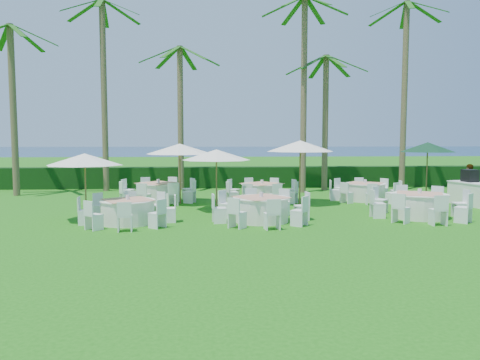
% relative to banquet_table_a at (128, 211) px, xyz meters
% --- Properties ---
extents(ground, '(120.00, 120.00, 0.00)m').
position_rel_banquet_table_a_xyz_m(ground, '(4.06, -0.53, -0.42)').
color(ground, '#1A6010').
rests_on(ground, ground).
extents(hedge, '(34.00, 1.00, 1.20)m').
position_rel_banquet_table_a_xyz_m(hedge, '(4.06, 11.47, 0.18)').
color(hedge, black).
rests_on(hedge, ground).
extents(ocean, '(260.00, 260.00, 0.00)m').
position_rel_banquet_table_a_xyz_m(ocean, '(4.06, 101.47, -0.42)').
color(ocean, '#062143').
rests_on(ocean, ground).
extents(banquet_table_a, '(3.20, 3.20, 0.96)m').
position_rel_banquet_table_a_xyz_m(banquet_table_a, '(0.00, 0.00, 0.00)').
color(banquet_table_a, white).
rests_on(banquet_table_a, ground).
extents(banquet_table_b, '(3.38, 3.38, 1.01)m').
position_rel_banquet_table_a_xyz_m(banquet_table_b, '(4.48, 0.08, 0.02)').
color(banquet_table_b, white).
rests_on(banquet_table_b, ground).
extents(banquet_table_c, '(3.48, 3.48, 1.04)m').
position_rel_banquet_table_a_xyz_m(banquet_table_c, '(10.23, 0.49, 0.04)').
color(banquet_table_c, white).
rests_on(banquet_table_c, ground).
extents(banquet_table_d, '(3.39, 3.39, 1.03)m').
position_rel_banquet_table_a_xyz_m(banquet_table_d, '(0.44, 5.35, 0.03)').
color(banquet_table_d, white).
rests_on(banquet_table_d, ground).
extents(banquet_table_e, '(3.26, 3.26, 0.99)m').
position_rel_banquet_table_a_xyz_m(banquet_table_e, '(5.08, 5.15, 0.01)').
color(banquet_table_e, white).
rests_on(banquet_table_e, ground).
extents(banquet_table_f, '(3.22, 3.22, 0.97)m').
position_rel_banquet_table_a_xyz_m(banquet_table_f, '(9.84, 5.20, 0.00)').
color(banquet_table_f, white).
rests_on(banquet_table_f, ground).
extents(umbrella_a, '(2.57, 2.57, 2.33)m').
position_rel_banquet_table_a_xyz_m(umbrella_a, '(-1.52, 0.58, 1.70)').
color(umbrella_a, brown).
rests_on(umbrella_a, ground).
extents(umbrella_b, '(2.66, 2.66, 2.41)m').
position_rel_banquet_table_a_xyz_m(umbrella_b, '(3.00, 2.57, 1.78)').
color(umbrella_b, brown).
rests_on(umbrella_b, ground).
extents(umbrella_c, '(2.90, 2.90, 2.62)m').
position_rel_banquet_table_a_xyz_m(umbrella_c, '(1.45, 4.72, 1.97)').
color(umbrella_c, brown).
rests_on(umbrella_c, ground).
extents(umbrella_d, '(2.89, 2.89, 2.75)m').
position_rel_banquet_table_a_xyz_m(umbrella_d, '(6.63, 4.24, 2.09)').
color(umbrella_d, brown).
rests_on(umbrella_d, ground).
extents(umbrella_green, '(2.60, 2.60, 2.67)m').
position_rel_banquet_table_a_xyz_m(umbrella_green, '(13.02, 5.80, 2.01)').
color(umbrella_green, brown).
rests_on(umbrella_green, ground).
extents(staff_person, '(0.73, 0.62, 1.69)m').
position_rel_banquet_table_a_xyz_m(staff_person, '(14.41, 4.65, 0.42)').
color(staff_person, gray).
rests_on(staff_person, ground).
extents(palm_a, '(4.13, 4.40, 10.18)m').
position_rel_banquet_table_a_xyz_m(palm_a, '(-2.88, 10.09, 5.14)').
color(palm_a, brown).
rests_on(palm_a, ground).
extents(palm_b, '(4.38, 4.23, 7.85)m').
position_rel_banquet_table_a_xyz_m(palm_b, '(1.16, 10.31, 3.95)').
color(palm_b, brown).
rests_on(palm_b, ground).
extents(palm_c, '(4.39, 4.20, 10.11)m').
position_rel_banquet_table_a_xyz_m(palm_c, '(7.65, 8.66, 5.10)').
color(palm_c, brown).
rests_on(palm_c, ground).
extents(palm_d, '(4.24, 4.38, 7.37)m').
position_rel_banquet_table_a_xyz_m(palm_d, '(9.07, 9.71, 3.70)').
color(palm_d, brown).
rests_on(palm_d, ground).
extents(palm_e, '(4.34, 4.29, 10.23)m').
position_rel_banquet_table_a_xyz_m(palm_e, '(13.39, 9.53, 5.17)').
color(palm_e, brown).
rests_on(palm_e, ground).
extents(palm_f, '(4.40, 4.15, 8.39)m').
position_rel_banquet_table_a_xyz_m(palm_f, '(-6.88, 8.20, 4.23)').
color(palm_f, brown).
rests_on(palm_f, ground).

